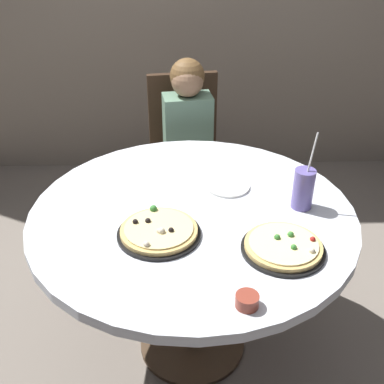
# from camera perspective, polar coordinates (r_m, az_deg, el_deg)

# --- Properties ---
(ground_plane) EXTENTS (8.00, 8.00, 0.00)m
(ground_plane) POSITION_cam_1_polar(r_m,az_deg,el_deg) (2.30, 0.04, -17.95)
(ground_plane) COLOR slate
(dining_table) EXTENTS (1.25, 1.25, 0.75)m
(dining_table) POSITION_cam_1_polar(r_m,az_deg,el_deg) (1.85, 0.04, -4.61)
(dining_table) COLOR silver
(dining_table) RESTS_ON ground_plane
(chair_wooden) EXTENTS (0.45, 0.45, 0.95)m
(chair_wooden) POSITION_cam_1_polar(r_m,az_deg,el_deg) (2.77, -0.82, 5.40)
(chair_wooden) COLOR #382619
(chair_wooden) RESTS_ON ground_plane
(diner_child) EXTENTS (0.30, 0.43, 1.08)m
(diner_child) POSITION_cam_1_polar(r_m,az_deg,el_deg) (2.63, -0.26, 2.78)
(diner_child) COLOR #3F4766
(diner_child) RESTS_ON ground_plane
(pizza_veggie) EXTENTS (0.30, 0.30, 0.05)m
(pizza_veggie) POSITION_cam_1_polar(r_m,az_deg,el_deg) (1.66, -4.07, -4.80)
(pizza_veggie) COLOR black
(pizza_veggie) RESTS_ON dining_table
(pizza_cheese) EXTENTS (0.28, 0.28, 0.05)m
(pizza_cheese) POSITION_cam_1_polar(r_m,az_deg,el_deg) (1.62, 11.07, -6.57)
(pizza_cheese) COLOR black
(pizza_cheese) RESTS_ON dining_table
(soda_cup) EXTENTS (0.08, 0.08, 0.31)m
(soda_cup) POSITION_cam_1_polar(r_m,az_deg,el_deg) (1.82, 13.41, 0.41)
(soda_cup) COLOR #6659A5
(soda_cup) RESTS_ON dining_table
(sauce_bowl) EXTENTS (0.07, 0.07, 0.04)m
(sauce_bowl) POSITION_cam_1_polar(r_m,az_deg,el_deg) (1.40, 6.73, -13.01)
(sauce_bowl) COLOR brown
(sauce_bowl) RESTS_ON dining_table
(plate_small) EXTENTS (0.18, 0.18, 0.01)m
(plate_small) POSITION_cam_1_polar(r_m,az_deg,el_deg) (1.94, 4.40, 0.72)
(plate_small) COLOR white
(plate_small) RESTS_ON dining_table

